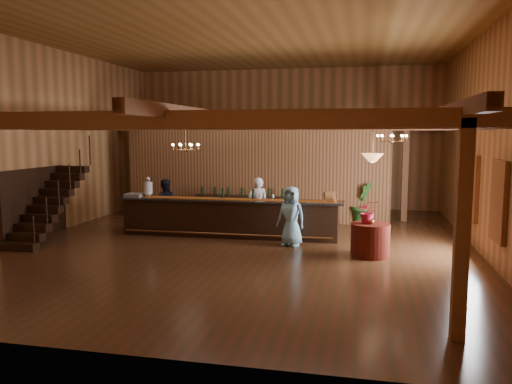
% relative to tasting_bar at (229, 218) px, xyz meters
% --- Properties ---
extents(floor, '(14.00, 14.00, 0.00)m').
position_rel_tasting_bar_xyz_m(floor, '(0.65, -0.78, -0.55)').
color(floor, '#3E2614').
rests_on(floor, ground).
extents(ceiling, '(14.00, 14.00, 0.00)m').
position_rel_tasting_bar_xyz_m(ceiling, '(0.65, -0.78, 4.95)').
color(ceiling, olive).
rests_on(ceiling, wall_back).
extents(wall_back, '(12.00, 0.10, 5.50)m').
position_rel_tasting_bar_xyz_m(wall_back, '(0.65, 6.22, 2.20)').
color(wall_back, '#B87546').
rests_on(wall_back, floor).
extents(wall_front, '(12.00, 0.10, 5.50)m').
position_rel_tasting_bar_xyz_m(wall_front, '(0.65, -7.78, 2.20)').
color(wall_front, '#B87546').
rests_on(wall_front, floor).
extents(wall_left, '(0.10, 14.00, 5.50)m').
position_rel_tasting_bar_xyz_m(wall_left, '(-5.35, -0.78, 2.20)').
color(wall_left, '#B87546').
rests_on(wall_left, floor).
extents(wall_right, '(0.10, 14.00, 5.50)m').
position_rel_tasting_bar_xyz_m(wall_right, '(6.65, -0.78, 2.20)').
color(wall_right, '#B87546').
rests_on(wall_right, floor).
extents(beam_grid, '(11.90, 13.90, 0.39)m').
position_rel_tasting_bar_xyz_m(beam_grid, '(0.65, -0.28, 2.69)').
color(beam_grid, brown).
rests_on(beam_grid, wall_left).
extents(support_posts, '(9.20, 10.20, 3.20)m').
position_rel_tasting_bar_xyz_m(support_posts, '(0.65, -1.28, 1.05)').
color(support_posts, brown).
rests_on(support_posts, floor).
extents(partition_wall, '(9.00, 0.18, 3.10)m').
position_rel_tasting_bar_xyz_m(partition_wall, '(0.15, 2.72, 1.00)').
color(partition_wall, brown).
rests_on(partition_wall, floor).
extents(window_right_front, '(0.12, 1.05, 1.75)m').
position_rel_tasting_bar_xyz_m(window_right_front, '(6.60, -2.38, 1.00)').
color(window_right_front, white).
rests_on(window_right_front, wall_right).
extents(window_right_back, '(0.12, 1.05, 1.75)m').
position_rel_tasting_bar_xyz_m(window_right_back, '(6.60, 0.22, 1.00)').
color(window_right_back, white).
rests_on(window_right_back, wall_right).
extents(staircase, '(1.00, 2.80, 2.00)m').
position_rel_tasting_bar_xyz_m(staircase, '(-4.80, -1.52, 0.45)').
color(staircase, black).
rests_on(staircase, floor).
extents(backroom_boxes, '(4.10, 0.60, 1.10)m').
position_rel_tasting_bar_xyz_m(backroom_boxes, '(0.36, 4.72, -0.03)').
color(backroom_boxes, black).
rests_on(backroom_boxes, floor).
extents(tasting_bar, '(6.56, 0.91, 1.10)m').
position_rel_tasting_bar_xyz_m(tasting_bar, '(0.00, 0.00, 0.00)').
color(tasting_bar, black).
rests_on(tasting_bar, floor).
extents(beverage_dispenser, '(0.26, 0.26, 0.60)m').
position_rel_tasting_bar_xyz_m(beverage_dispenser, '(-2.49, 0.03, 0.82)').
color(beverage_dispenser, silver).
rests_on(beverage_dispenser, tasting_bar).
extents(glass_rack_tray, '(0.50, 0.50, 0.10)m').
position_rel_tasting_bar_xyz_m(glass_rack_tray, '(-2.88, -0.08, 0.59)').
color(glass_rack_tray, gray).
rests_on(glass_rack_tray, tasting_bar).
extents(raffle_drum, '(0.34, 0.24, 0.30)m').
position_rel_tasting_bar_xyz_m(raffle_drum, '(2.87, -0.02, 0.71)').
color(raffle_drum, '#9B632F').
rests_on(raffle_drum, tasting_bar).
extents(bar_bottle_0, '(0.07, 0.07, 0.30)m').
position_rel_tasting_bar_xyz_m(bar_bottle_0, '(-0.21, 0.12, 0.69)').
color(bar_bottle_0, black).
rests_on(bar_bottle_0, tasting_bar).
extents(bar_bottle_1, '(0.07, 0.07, 0.30)m').
position_rel_tasting_bar_xyz_m(bar_bottle_1, '(0.69, 0.13, 0.69)').
color(bar_bottle_1, black).
rests_on(bar_bottle_1, tasting_bar).
extents(backbar_shelf, '(3.18, 0.70, 0.89)m').
position_rel_tasting_bar_xyz_m(backbar_shelf, '(-0.18, 2.33, -0.11)').
color(backbar_shelf, black).
rests_on(backbar_shelf, floor).
extents(round_table, '(0.94, 0.94, 0.81)m').
position_rel_tasting_bar_xyz_m(round_table, '(3.97, -1.52, -0.15)').
color(round_table, '#4C0D04').
rests_on(round_table, floor).
extents(chandelier_left, '(0.80, 0.80, 0.76)m').
position_rel_tasting_bar_xyz_m(chandelier_left, '(-1.16, -0.33, 2.05)').
color(chandelier_left, '#9E653B').
rests_on(chandelier_left, beam_grid).
extents(chandelier_right, '(0.80, 0.80, 0.50)m').
position_rel_tasting_bar_xyz_m(chandelier_right, '(4.51, 0.48, 2.30)').
color(chandelier_right, '#9E653B').
rests_on(chandelier_right, beam_grid).
extents(pendant_lamp, '(0.52, 0.52, 0.90)m').
position_rel_tasting_bar_xyz_m(pendant_lamp, '(3.97, -1.52, 1.85)').
color(pendant_lamp, '#9E653B').
rests_on(pendant_lamp, beam_grid).
extents(bartender, '(0.66, 0.48, 1.67)m').
position_rel_tasting_bar_xyz_m(bartender, '(0.69, 0.80, 0.28)').
color(bartender, white).
rests_on(bartender, floor).
extents(staff_second, '(0.90, 0.80, 1.55)m').
position_rel_tasting_bar_xyz_m(staff_second, '(-2.29, 0.78, 0.22)').
color(staff_second, black).
rests_on(staff_second, floor).
extents(guest, '(0.89, 0.71, 1.59)m').
position_rel_tasting_bar_xyz_m(guest, '(1.92, -0.79, 0.24)').
color(guest, '#80BBD3').
rests_on(guest, floor).
extents(floor_plant, '(0.93, 0.83, 1.40)m').
position_rel_tasting_bar_xyz_m(floor_plant, '(3.78, 2.69, 0.14)').
color(floor_plant, '#285C1F').
rests_on(floor_plant, floor).
extents(table_flowers, '(0.57, 0.51, 0.56)m').
position_rel_tasting_bar_xyz_m(table_flowers, '(3.89, -1.51, 0.54)').
color(table_flowers, '#BF1B3A').
rests_on(table_flowers, round_table).
extents(table_vase, '(0.15, 0.15, 0.27)m').
position_rel_tasting_bar_xyz_m(table_vase, '(3.97, -1.59, 0.39)').
color(table_vase, '#9E653B').
rests_on(table_vase, round_table).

